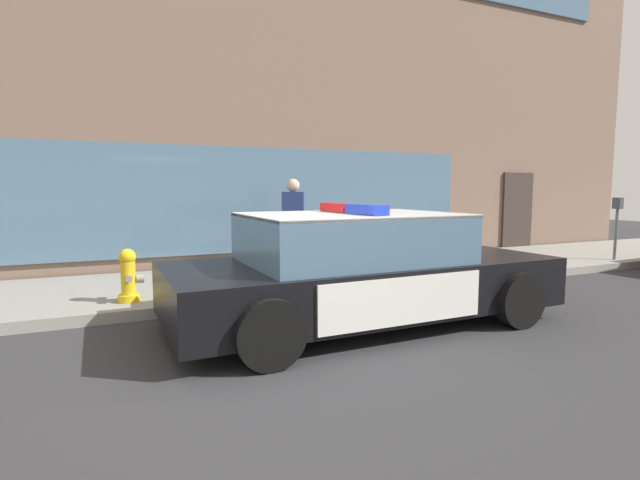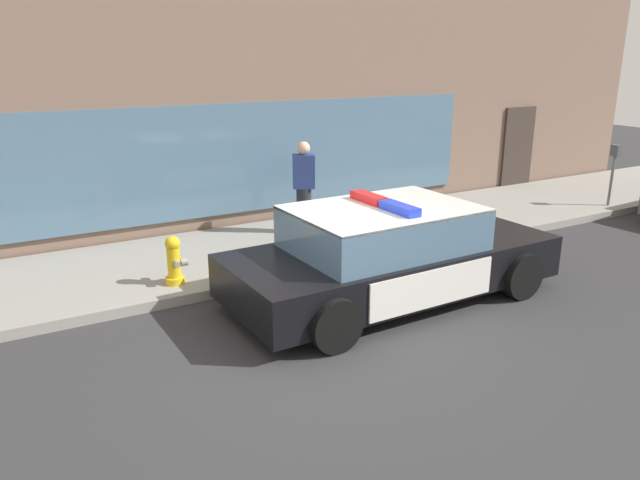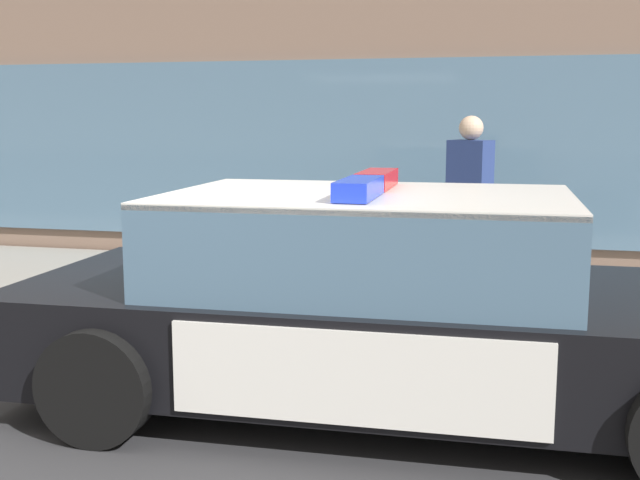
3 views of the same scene
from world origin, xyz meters
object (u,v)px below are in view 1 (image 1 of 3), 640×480
Objects in this scene: fire_hydrant at (129,276)px; parking_meter at (617,217)px; police_cruiser at (360,270)px; pedestrian_on_sidewalk at (293,225)px.

parking_meter reaches higher than fire_hydrant.
police_cruiser is 7.36m from parking_meter.
pedestrian_on_sidewalk is (2.92, 1.40, 0.51)m from fire_hydrant.
police_cruiser reaches higher than parking_meter.
police_cruiser is 3.17m from pedestrian_on_sidewalk.
pedestrian_on_sidewalk is 1.28× the size of parking_meter.
fire_hydrant is 9.79m from parking_meter.
fire_hydrant is at bearing 145.22° from police_cruiser.
parking_meter is (9.78, -0.14, 0.58)m from fire_hydrant.
police_cruiser is 3.13m from fire_hydrant.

